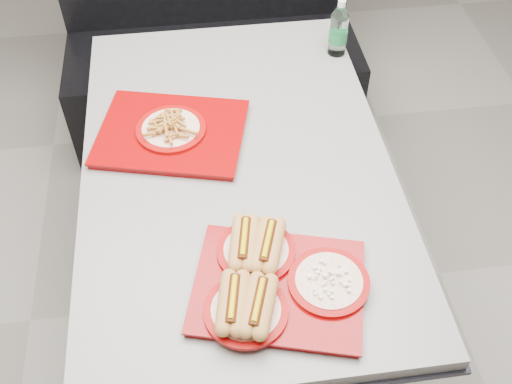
{
  "coord_description": "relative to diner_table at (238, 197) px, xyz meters",
  "views": [
    {
      "loc": [
        -0.11,
        -1.24,
        2.0
      ],
      "look_at": [
        0.03,
        -0.2,
        0.83
      ],
      "focal_mm": 42.0,
      "sensor_mm": 36.0,
      "label": 1
    }
  ],
  "objects": [
    {
      "name": "tray_near",
      "position": [
        0.04,
        -0.45,
        0.2
      ],
      "size": [
        0.48,
        0.42,
        0.09
      ],
      "rotation": [
        0.0,
        0.0,
        -0.27
      ],
      "color": "#810304",
      "rests_on": "diner_table"
    },
    {
      "name": "booth_bench",
      "position": [
        0.0,
        1.09,
        -0.18
      ],
      "size": [
        1.3,
        0.57,
        1.35
      ],
      "color": "black",
      "rests_on": "ground"
    },
    {
      "name": "water_bottle",
      "position": [
        0.41,
        0.49,
        0.25
      ],
      "size": [
        0.06,
        0.06,
        0.2
      ],
      "rotation": [
        0.0,
        0.0,
        0.23
      ],
      "color": "silver",
      "rests_on": "diner_table"
    },
    {
      "name": "diner_table",
      "position": [
        0.0,
        0.0,
        0.0
      ],
      "size": [
        0.92,
        1.42,
        0.75
      ],
      "color": "black",
      "rests_on": "ground"
    },
    {
      "name": "ground",
      "position": [
        0.0,
        0.0,
        -0.58
      ],
      "size": [
        6.0,
        6.0,
        0.0
      ],
      "primitive_type": "plane",
      "color": "gray",
      "rests_on": "ground"
    },
    {
      "name": "tray_far",
      "position": [
        -0.18,
        0.13,
        0.19
      ],
      "size": [
        0.51,
        0.44,
        0.09
      ],
      "rotation": [
        0.0,
        0.0,
        -0.25
      ],
      "color": "#810304",
      "rests_on": "diner_table"
    }
  ]
}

